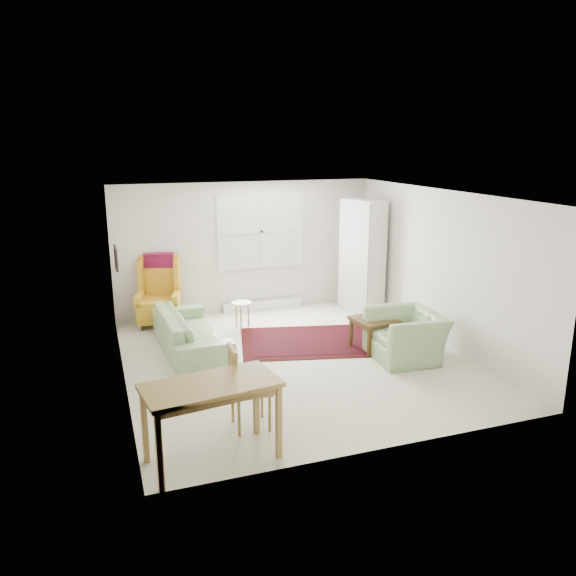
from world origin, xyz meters
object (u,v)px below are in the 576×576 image
object	(u,v)px
desk	(212,422)
sofa	(190,324)
desk_chair	(251,387)
stool	(242,315)
coffee_table	(374,333)
armchair	(406,331)
wingback_chair	(158,291)
cabinet	(362,256)

from	to	relation	value
desk	sofa	bearing A→B (deg)	84.13
sofa	desk	bearing A→B (deg)	171.49
desk	desk_chair	xyz separation A→B (m)	(0.57, 0.55, 0.07)
sofa	stool	world-z (taller)	sofa
coffee_table	stool	distance (m)	2.43
coffee_table	stool	world-z (taller)	coffee_table
coffee_table	armchair	bearing A→B (deg)	-61.64
coffee_table	sofa	bearing A→B (deg)	162.49
wingback_chair	cabinet	world-z (taller)	cabinet
desk_chair	wingback_chair	bearing A→B (deg)	9.85
cabinet	armchair	bearing A→B (deg)	-115.58
armchair	desk	world-z (taller)	armchair
desk_chair	desk	bearing A→B (deg)	136.41
sofa	cabinet	world-z (taller)	cabinet
sofa	stool	size ratio (longest dim) A/B	4.59
sofa	armchair	distance (m)	3.34
sofa	wingback_chair	xyz separation A→B (m)	(-0.32, 1.48, 0.20)
wingback_chair	cabinet	distance (m)	3.89
coffee_table	cabinet	xyz separation A→B (m)	(0.75, 1.96, 0.83)
wingback_chair	coffee_table	world-z (taller)	wingback_chair
cabinet	desk_chair	bearing A→B (deg)	-145.72
sofa	desk	size ratio (longest dim) A/B	1.60
cabinet	desk	world-z (taller)	cabinet
coffee_table	desk_chair	xyz separation A→B (m)	(-2.54, -1.80, 0.25)
stool	cabinet	size ratio (longest dim) A/B	0.22
sofa	desk_chair	xyz separation A→B (m)	(0.23, -2.68, 0.06)
armchair	stool	bearing A→B (deg)	-133.94
sofa	cabinet	bearing A→B (deg)	-75.48
desk_chair	stool	bearing A→B (deg)	-10.84
stool	desk	size ratio (longest dim) A/B	0.35
wingback_chair	stool	distance (m)	1.56
stool	desk_chair	bearing A→B (deg)	-103.14
wingback_chair	desk_chair	distance (m)	4.19
desk_chair	coffee_table	bearing A→B (deg)	-52.38
wingback_chair	cabinet	bearing A→B (deg)	8.79
desk	stool	bearing A→B (deg)	71.16
stool	desk_chair	distance (m)	3.62
armchair	desk	distance (m)	3.85
wingback_chair	coffee_table	size ratio (longest dim) A/B	2.03
coffee_table	desk	xyz separation A→B (m)	(-3.11, -2.35, 0.18)
wingback_chair	desk	distance (m)	4.70
armchair	sofa	bearing A→B (deg)	-110.27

